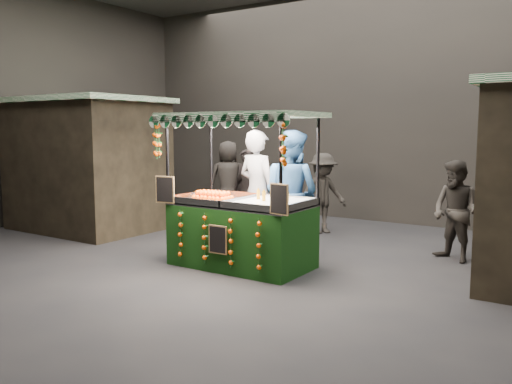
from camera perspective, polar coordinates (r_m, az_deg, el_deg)
The scene contains 11 objects.
ground at distance 7.55m, azimuth -1.96°, elevation -8.50°, with size 12.00×12.00×0.00m, color black.
market_hall at distance 7.41m, azimuth -2.07°, elevation 17.62°, with size 12.10×10.10×5.05m.
neighbour_stall_left at distance 11.08m, azimuth -17.74°, elevation 2.94°, with size 3.00×2.20×2.60m.
juice_stall at distance 7.63m, azimuth -1.62°, elevation -3.04°, with size 2.29×1.35×2.22m.
vendor_grey at distance 8.52m, azimuth 0.17°, elevation 0.05°, with size 0.79×0.58×1.98m.
vendor_blue at distance 8.22m, azimuth 3.78°, elevation -0.21°, with size 1.04×0.85×1.98m.
shopper_0 at distance 11.40m, azimuth -1.11°, elevation 0.69°, with size 0.59×0.40×1.56m.
shopper_1 at distance 8.48m, azimuth 20.73°, elevation -1.95°, with size 0.93×0.87×1.53m.
shopper_2 at distance 10.54m, azimuth -0.68°, elevation 0.08°, with size 0.95×0.57×1.52m.
shopper_3 at distance 10.19m, azimuth 7.20°, elevation -0.14°, with size 1.03×1.15×1.54m.
shopper_4 at distance 11.65m, azimuth -3.01°, elevation 1.26°, with size 1.02×0.93×1.74m.
Camera 1 is at (4.23, -5.93, 1.99)m, focal length 37.05 mm.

